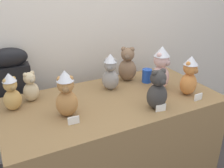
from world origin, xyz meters
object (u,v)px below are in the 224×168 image
object	(u,v)px
display_table	(112,141)
instrument_case	(18,110)
party_cup_blue	(147,76)
teddy_bear_sand	(31,87)
teddy_bear_caramel	(66,94)
teddy_bear_honey	(11,92)
teddy_bear_charcoal	(157,91)
teddy_bear_ash	(110,72)
teddy_bear_blush	(161,69)
teddy_bear_mocha	(127,65)
teddy_bear_ginger	(189,76)

from	to	relation	value
display_table	instrument_case	bearing A→B (deg)	139.54
party_cup_blue	teddy_bear_sand	bearing A→B (deg)	174.25
display_table	teddy_bear_sand	bearing A→B (deg)	154.86
teddy_bear_caramel	party_cup_blue	distance (m)	0.79
teddy_bear_honey	instrument_case	bearing A→B (deg)	63.90
teddy_bear_honey	display_table	bearing A→B (deg)	-33.71
teddy_bear_sand	teddy_bear_honey	distance (m)	0.16
teddy_bear_sand	teddy_bear_caramel	world-z (taller)	teddy_bear_caramel
teddy_bear_sand	teddy_bear_charcoal	distance (m)	0.87
teddy_bear_ash	teddy_bear_charcoal	world-z (taller)	teddy_bear_ash
teddy_bear_caramel	teddy_bear_sand	bearing A→B (deg)	134.50
display_table	teddy_bear_caramel	xyz separation A→B (m)	(-0.35, -0.07, 0.52)
teddy_bear_caramel	teddy_bear_charcoal	bearing A→B (deg)	-0.68
teddy_bear_sand	teddy_bear_blush	size ratio (longest dim) A/B	0.64
teddy_bear_sand	teddy_bear_ash	xyz separation A→B (m)	(0.58, -0.08, 0.04)
teddy_bear_mocha	teddy_bear_charcoal	xyz separation A→B (m)	(-0.06, -0.50, -0.01)
teddy_bear_sand	teddy_bear_ash	bearing A→B (deg)	-25.95
display_table	teddy_bear_mocha	bearing A→B (deg)	43.13
instrument_case	teddy_bear_ash	xyz separation A→B (m)	(0.67, -0.36, 0.34)
teddy_bear_mocha	teddy_bear_ginger	size ratio (longest dim) A/B	0.97
teddy_bear_sand	party_cup_blue	size ratio (longest dim) A/B	1.99
teddy_bear_sand	party_cup_blue	bearing A→B (deg)	-23.66
display_table	party_cup_blue	size ratio (longest dim) A/B	13.99
instrument_case	teddy_bear_sand	world-z (taller)	instrument_case
teddy_bear_blush	teddy_bear_caramel	bearing A→B (deg)	160.30
instrument_case	teddy_bear_ash	bearing A→B (deg)	-25.73
display_table	instrument_case	xyz separation A→B (m)	(-0.60, 0.52, 0.17)
instrument_case	teddy_bear_ginger	world-z (taller)	instrument_case
display_table	instrument_case	distance (m)	0.81
display_table	teddy_bear_blush	xyz separation A→B (m)	(0.41, -0.01, 0.54)
instrument_case	teddy_bear_sand	distance (m)	0.42
teddy_bear_sand	teddy_bear_charcoal	world-z (taller)	teddy_bear_charcoal
display_table	teddy_bear_caramel	size ratio (longest dim) A/B	5.03
display_table	teddy_bear_charcoal	distance (m)	0.59
instrument_case	teddy_bear_mocha	world-z (taller)	instrument_case
teddy_bear_ginger	teddy_bear_blush	xyz separation A→B (m)	(-0.13, 0.17, 0.02)
teddy_bear_ash	teddy_bear_caramel	size ratio (longest dim) A/B	0.93
instrument_case	teddy_bear_honey	size ratio (longest dim) A/B	4.10
display_table	teddy_bear_blush	world-z (taller)	teddy_bear_blush
teddy_bear_caramel	teddy_bear_ginger	bearing A→B (deg)	9.86
teddy_bear_mocha	teddy_bear_blush	world-z (taller)	teddy_bear_blush
teddy_bear_charcoal	instrument_case	bearing A→B (deg)	136.79
teddy_bear_ash	teddy_bear_blush	distance (m)	0.38
instrument_case	teddy_bear_charcoal	size ratio (longest dim) A/B	3.84
teddy_bear_honey	teddy_bear_charcoal	world-z (taller)	teddy_bear_charcoal
teddy_bear_ash	teddy_bear_ginger	bearing A→B (deg)	-2.28
teddy_bear_sand	teddy_bear_ginger	bearing A→B (deg)	-39.59
party_cup_blue	teddy_bear_ash	bearing A→B (deg)	178.29
instrument_case	teddy_bear_ginger	xyz separation A→B (m)	(1.14, -0.69, 0.35)
display_table	teddy_bear_ash	size ratio (longest dim) A/B	5.38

